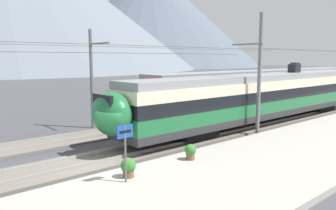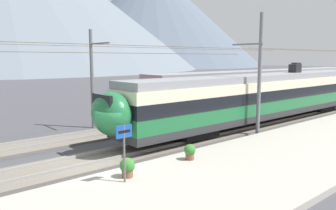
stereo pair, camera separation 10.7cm
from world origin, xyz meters
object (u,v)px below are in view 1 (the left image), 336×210
train_near_platform (262,96)px  catenary_mast_far_side (93,76)px  catenary_mast_mid (258,73)px  potted_plant_by_shelter (190,151)px  train_far_track (267,86)px  platform_sign (125,141)px  potted_plant_platform_edge (128,167)px

train_near_platform → catenary_mast_far_side: catenary_mast_far_side is taller
catenary_mast_mid → potted_plant_by_shelter: size_ratio=51.52×
train_near_platform → train_far_track: same height
train_far_track → catenary_mast_mid: (-11.91, -6.81, 1.89)m
catenary_mast_far_side → potted_plant_by_shelter: size_ratio=51.52×
platform_sign → catenary_mast_mid: bearing=9.9°
catenary_mast_mid → catenary_mast_far_side: 11.34m
potted_plant_platform_edge → train_near_platform: bearing=13.5°
train_near_platform → catenary_mast_mid: 4.48m
platform_sign → potted_plant_by_shelter: bearing=6.1°
train_near_platform → platform_sign: size_ratio=12.44×
catenary_mast_mid → potted_plant_by_shelter: 8.48m
train_near_platform → train_far_track: size_ratio=0.83×
train_far_track → potted_plant_by_shelter: (-19.51, -8.40, -1.53)m
train_far_track → potted_plant_platform_edge: train_far_track is taller
train_near_platform → potted_plant_by_shelter: (-11.18, -3.52, -1.52)m
catenary_mast_far_side → platform_sign: catenary_mast_far_side is taller
potted_plant_by_shelter → train_far_track: bearing=23.3°
catenary_mast_mid → catenary_mast_far_side: (-6.90, 9.00, -0.33)m
train_far_track → catenary_mast_far_side: bearing=173.4°
train_near_platform → platform_sign: train_near_platform is taller
train_near_platform → potted_plant_by_shelter: 11.81m
platform_sign → train_far_track: bearing=20.6°
potted_plant_platform_edge → potted_plant_by_shelter: (3.55, 0.03, -0.02)m
potted_plant_by_shelter → train_near_platform: bearing=17.5°
train_far_track → catenary_mast_mid: size_ratio=0.87×
catenary_mast_mid → platform_sign: (-11.53, -2.02, -2.18)m
train_near_platform → potted_plant_by_shelter: size_ratio=37.44×
train_near_platform → catenary_mast_far_side: (-10.48, 7.07, 1.57)m
catenary_mast_mid → catenary_mast_far_side: size_ratio=1.00×
catenary_mast_mid → platform_sign: bearing=-170.1°
catenary_mast_far_side → train_near_platform: bearing=-34.0°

